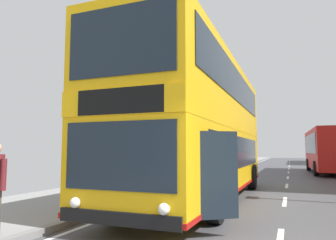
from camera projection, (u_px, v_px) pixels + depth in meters
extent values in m
cube|color=silver|center=(285.00, 201.00, 10.07)|extent=(0.12, 2.00, 0.00)
cube|color=silver|center=(287.00, 186.00, 14.52)|extent=(0.12, 2.00, 0.00)
cube|color=silver|center=(288.00, 177.00, 18.97)|extent=(0.12, 2.00, 0.00)
cube|color=silver|center=(288.00, 172.00, 23.43)|extent=(0.12, 2.00, 0.00)
cube|color=silver|center=(289.00, 169.00, 27.88)|extent=(0.12, 2.00, 0.00)
cube|color=silver|center=(289.00, 166.00, 32.33)|extent=(0.12, 2.00, 0.00)
cube|color=silver|center=(289.00, 164.00, 36.78)|extent=(0.12, 2.00, 0.00)
cube|color=silver|center=(290.00, 163.00, 41.24)|extent=(0.12, 2.00, 0.00)
cube|color=silver|center=(290.00, 162.00, 45.69)|extent=(0.12, 2.00, 0.00)
cube|color=silver|center=(290.00, 161.00, 50.14)|extent=(0.12, 2.00, 0.00)
cube|color=#F4B20F|center=(202.00, 160.00, 10.57)|extent=(2.57, 10.90, 1.91)
cube|color=#F4B20F|center=(201.00, 124.00, 10.69)|extent=(2.58, 10.95, 0.50)
cube|color=#F4B20F|center=(201.00, 92.00, 10.80)|extent=(2.57, 10.90, 1.74)
cube|color=#D0970D|center=(201.00, 66.00, 10.89)|extent=(2.49, 10.57, 0.08)
cube|color=#19232D|center=(118.00, 156.00, 5.55)|extent=(2.20, 0.04, 1.22)
cube|color=black|center=(119.00, 101.00, 5.64)|extent=(1.75, 0.04, 0.48)
cube|color=#19232D|center=(120.00, 40.00, 5.75)|extent=(2.20, 0.04, 1.32)
cube|color=black|center=(117.00, 219.00, 5.44)|extent=(2.38, 0.09, 0.24)
cube|color=#B2140F|center=(202.00, 187.00, 10.49)|extent=(2.59, 10.95, 0.10)
cube|color=#19232D|center=(241.00, 152.00, 10.39)|extent=(0.07, 8.49, 0.99)
cube|color=#19232D|center=(238.00, 87.00, 10.34)|extent=(0.08, 9.80, 1.04)
cube|color=#19232D|center=(170.00, 152.00, 11.31)|extent=(0.07, 8.49, 0.99)
cube|color=#19232D|center=(167.00, 92.00, 11.27)|extent=(0.08, 9.80, 1.04)
sphere|color=white|center=(164.00, 209.00, 5.13)|extent=(0.20, 0.20, 0.20)
sphere|color=white|center=(75.00, 203.00, 5.77)|extent=(0.20, 0.20, 0.20)
cube|color=#19232D|center=(218.00, 175.00, 5.94)|extent=(0.68, 0.49, 1.64)
cube|color=black|center=(205.00, 173.00, 6.34)|extent=(0.11, 0.90, 1.64)
cylinder|color=black|center=(215.00, 200.00, 7.06)|extent=(0.31, 1.04, 1.04)
cylinder|color=black|center=(121.00, 194.00, 7.94)|extent=(0.31, 1.04, 1.04)
cylinder|color=black|center=(252.00, 177.00, 13.34)|extent=(0.31, 1.04, 1.04)
cylinder|color=black|center=(197.00, 175.00, 14.22)|extent=(0.31, 1.04, 1.04)
cube|color=red|center=(329.00, 149.00, 22.59)|extent=(2.74, 9.52, 2.77)
cube|color=#19232D|center=(310.00, 144.00, 23.04)|extent=(0.26, 8.03, 1.33)
cube|color=#19232D|center=(321.00, 146.00, 27.06)|extent=(2.11, 0.09, 1.66)
cylinder|color=black|center=(309.00, 165.00, 25.42)|extent=(0.31, 0.97, 0.96)
cylinder|color=black|center=(316.00, 168.00, 20.12)|extent=(0.31, 0.97, 0.96)
cylinder|color=#236B4C|center=(336.00, 160.00, 31.68)|extent=(0.05, 0.05, 0.97)
cylinder|color=maroon|center=(3.00, 175.00, 5.45)|extent=(0.11, 0.11, 0.55)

